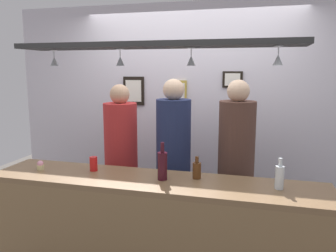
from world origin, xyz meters
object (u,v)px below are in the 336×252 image
object	(u,v)px
person_left_red_shirt	(121,150)
picture_frame_caricature	(134,91)
bottle_wine_dark_red	(162,165)
drink_can	(94,164)
bottle_soda_clear	(279,177)
picture_frame_crest	(179,92)
cupcake	(40,165)
person_right_brown_shirt	(236,154)
picture_frame_upper_small	(233,79)
bottle_beer_brown_stubby	(197,170)
person_middle_navy_shirt	(173,150)

from	to	relation	value
person_left_red_shirt	picture_frame_caricature	bearing A→B (deg)	99.50
bottle_wine_dark_red	drink_can	world-z (taller)	bottle_wine_dark_red
bottle_soda_clear	bottle_wine_dark_red	distance (m)	0.88
picture_frame_crest	picture_frame_caricature	distance (m)	0.56
cupcake	drink_can	bearing A→B (deg)	10.69
person_right_brown_shirt	picture_frame_caricature	xyz separation A→B (m)	(-1.28, 0.70, 0.53)
bottle_wine_dark_red	cupcake	size ratio (longest dim) A/B	3.85
cupcake	picture_frame_caricature	size ratio (longest dim) A/B	0.23
drink_can	picture_frame_upper_small	bearing A→B (deg)	51.76
person_left_red_shirt	bottle_beer_brown_stubby	bearing A→B (deg)	-33.51
person_left_red_shirt	bottle_beer_brown_stubby	world-z (taller)	person_left_red_shirt
bottle_soda_clear	picture_frame_upper_small	distance (m)	1.59
picture_frame_caricature	picture_frame_crest	bearing A→B (deg)	0.00
bottle_beer_brown_stubby	picture_frame_upper_small	size ratio (longest dim) A/B	0.82
bottle_wine_dark_red	cupcake	bearing A→B (deg)	-179.22
person_right_brown_shirt	person_middle_navy_shirt	bearing A→B (deg)	-180.00
drink_can	picture_frame_upper_small	world-z (taller)	picture_frame_upper_small
person_left_red_shirt	person_middle_navy_shirt	xyz separation A→B (m)	(0.56, 0.00, 0.04)
drink_can	picture_frame_crest	size ratio (longest dim) A/B	0.47
person_right_brown_shirt	cupcake	distance (m)	1.77
person_right_brown_shirt	bottle_soda_clear	bearing A→B (deg)	-62.19
picture_frame_crest	person_right_brown_shirt	bearing A→B (deg)	-43.90
person_left_red_shirt	bottle_wine_dark_red	world-z (taller)	person_left_red_shirt
person_right_brown_shirt	drink_can	world-z (taller)	person_right_brown_shirt
person_right_brown_shirt	picture_frame_caricature	world-z (taller)	picture_frame_caricature
picture_frame_upper_small	bottle_beer_brown_stubby	bearing A→B (deg)	-96.72
person_left_red_shirt	person_right_brown_shirt	xyz separation A→B (m)	(1.17, 0.00, 0.04)
person_right_brown_shirt	bottle_soda_clear	world-z (taller)	person_right_brown_shirt
picture_frame_crest	bottle_beer_brown_stubby	bearing A→B (deg)	-70.51
person_middle_navy_shirt	drink_can	xyz separation A→B (m)	(-0.54, -0.63, -0.01)
person_middle_navy_shirt	picture_frame_crest	bearing A→B (deg)	99.20
person_left_red_shirt	person_right_brown_shirt	distance (m)	1.17
picture_frame_caricature	person_right_brown_shirt	bearing A→B (deg)	-28.42
person_right_brown_shirt	picture_frame_upper_small	size ratio (longest dim) A/B	7.99
drink_can	picture_frame_upper_small	distance (m)	1.82
bottle_beer_brown_stubby	bottle_soda_clear	bearing A→B (deg)	-7.06
picture_frame_caricature	picture_frame_upper_small	xyz separation A→B (m)	(1.17, 0.00, 0.15)
bottle_wine_dark_red	picture_frame_upper_small	bearing A→B (deg)	73.71
bottle_soda_clear	picture_frame_crest	distance (m)	1.82
bottle_beer_brown_stubby	picture_frame_crest	xyz separation A→B (m)	(-0.46, 1.29, 0.53)
person_middle_navy_shirt	picture_frame_upper_small	distance (m)	1.09
person_middle_navy_shirt	picture_frame_caricature	world-z (taller)	same
bottle_soda_clear	cupcake	bearing A→B (deg)	-178.88
cupcake	picture_frame_caricature	bearing A→B (deg)	76.71
person_middle_navy_shirt	bottle_beer_brown_stubby	world-z (taller)	person_middle_navy_shirt
bottle_wine_dark_red	bottle_beer_brown_stubby	xyz separation A→B (m)	(0.26, 0.10, -0.05)
person_left_red_shirt	person_middle_navy_shirt	bearing A→B (deg)	0.00
bottle_wine_dark_red	bottle_beer_brown_stubby	world-z (taller)	bottle_wine_dark_red
person_middle_navy_shirt	cupcake	distance (m)	1.24
person_middle_navy_shirt	drink_can	distance (m)	0.83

